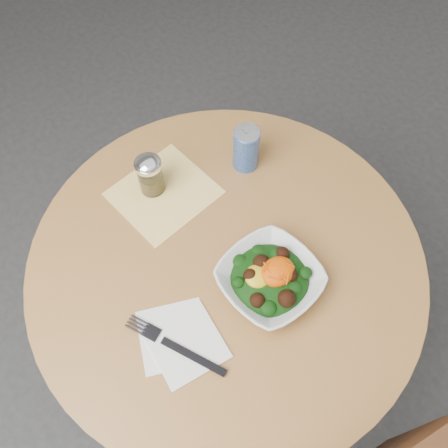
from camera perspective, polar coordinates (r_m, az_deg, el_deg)
name	(u,v)px	position (r m, az deg, el deg)	size (l,w,h in m)	color
ground	(226,351)	(1.83, 0.18, -14.32)	(6.00, 6.00, 0.00)	#2C2C2F
table	(226,293)	(1.31, 0.24, -7.89)	(0.90, 0.90, 0.75)	black
cloth_napkin	(164,193)	(1.22, -6.88, 3.53)	(0.22, 0.21, 0.00)	#FFB40D
paper_napkins	(180,340)	(1.06, -5.04, -13.07)	(0.19, 0.20, 0.00)	white
salad_bowl	(270,279)	(1.08, 5.27, -6.25)	(0.22, 0.22, 0.08)	silver
fork	(172,344)	(1.06, -5.96, -13.54)	(0.11, 0.22, 0.00)	black
spice_shaker	(150,175)	(1.19, -8.44, 5.57)	(0.06, 0.06, 0.11)	silver
beverage_can	(246,148)	(1.22, 2.54, 8.62)	(0.06, 0.06, 0.12)	navy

